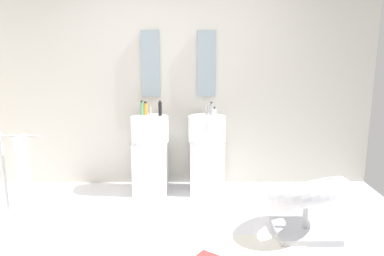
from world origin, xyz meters
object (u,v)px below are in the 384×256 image
soap_bottle_black (160,109)px  soap_bottle_grey (211,109)px  pedestal_sink_right (207,153)px  soap_bottle_green (142,108)px  lounge_chair (306,199)px  soap_bottle_amber (146,109)px  towel_rack (19,164)px  soap_bottle_clear (214,113)px  pedestal_sink_left (150,153)px

soap_bottle_black → soap_bottle_grey: 0.61m
pedestal_sink_right → soap_bottle_green: (-0.77, 0.10, 0.52)m
lounge_chair → soap_bottle_amber: size_ratio=6.80×
towel_rack → soap_bottle_clear: size_ratio=7.59×
soap_bottle_clear → soap_bottle_green: soap_bottle_green is taller
soap_bottle_amber → soap_bottle_black: 0.18m
lounge_chair → soap_bottle_amber: soap_bottle_amber is taller
soap_bottle_grey → soap_bottle_clear: bearing=-81.6°
pedestal_sink_left → soap_bottle_amber: 0.53m
pedestal_sink_left → lounge_chair: size_ratio=0.94×
pedestal_sink_right → soap_bottle_amber: bearing=171.1°
lounge_chair → soap_bottle_green: soap_bottle_green is taller
soap_bottle_grey → soap_bottle_green: size_ratio=0.91×
lounge_chair → soap_bottle_amber: bearing=142.8°
pedestal_sink_left → soap_bottle_clear: soap_bottle_clear is taller
pedestal_sink_left → lounge_chair: pedestal_sink_left is taller
pedestal_sink_right → soap_bottle_amber: soap_bottle_amber is taller
pedestal_sink_right → towel_rack: (-1.84, -0.86, 0.15)m
pedestal_sink_right → soap_bottle_clear: bearing=-42.8°
pedestal_sink_left → soap_bottle_black: 0.54m
soap_bottle_black → soap_bottle_amber: bearing=163.3°
lounge_chair → soap_bottle_grey: size_ratio=6.89×
towel_rack → soap_bottle_green: (1.07, 0.96, 0.37)m
soap_bottle_amber → soap_bottle_green: bearing=-158.4°
towel_rack → soap_bottle_grey: size_ratio=6.02×
pedestal_sink_left → towel_rack: size_ratio=1.08×
soap_bottle_clear → soap_bottle_grey: 0.17m
lounge_chair → soap_bottle_grey: soap_bottle_grey is taller
lounge_chair → towel_rack: (-2.71, 0.23, 0.28)m
towel_rack → soap_bottle_amber: bearing=41.3°
pedestal_sink_right → towel_rack: pedestal_sink_right is taller
soap_bottle_grey → soap_bottle_green: 0.82m
pedestal_sink_right → lounge_chair: (0.86, -1.09, -0.13)m
soap_bottle_amber → lounge_chair: bearing=-37.2°
soap_bottle_amber → soap_bottle_black: size_ratio=0.89×
soap_bottle_black → pedestal_sink_left: bearing=-153.2°
soap_bottle_grey → soap_bottle_green: (-0.82, 0.00, 0.01)m
towel_rack → soap_bottle_clear: soap_bottle_clear is taller
pedestal_sink_right → towel_rack: 2.04m
soap_bottle_amber → soap_bottle_clear: (0.81, -0.19, -0.02)m
pedestal_sink_left → soap_bottle_green: (-0.10, 0.10, 0.52)m
pedestal_sink_right → soap_bottle_grey: soap_bottle_grey is taller
pedestal_sink_right → soap_bottle_grey: size_ratio=6.47×
pedestal_sink_right → pedestal_sink_left: bearing=180.0°
pedestal_sink_right → soap_bottle_black: (-0.55, 0.06, 0.52)m
soap_bottle_amber → soap_bottle_grey: 0.78m
pedestal_sink_right → soap_bottle_clear: size_ratio=8.17×
soap_bottle_clear → soap_bottle_green: bearing=168.6°
soap_bottle_clear → soap_bottle_amber: bearing=166.9°
towel_rack → soap_bottle_green: soap_bottle_green is taller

